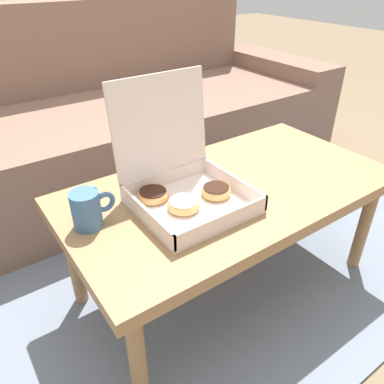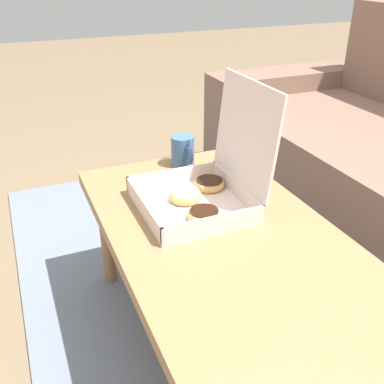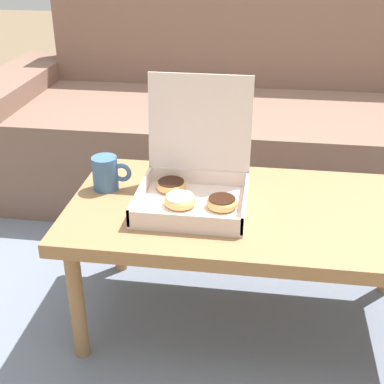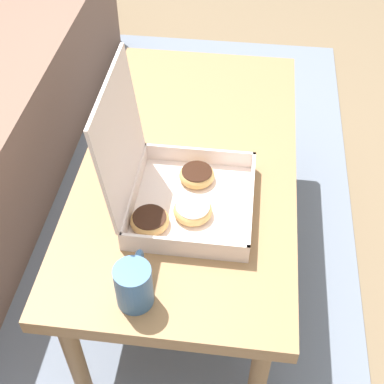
% 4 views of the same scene
% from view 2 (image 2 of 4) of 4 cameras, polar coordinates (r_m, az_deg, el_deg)
% --- Properties ---
extents(ground_plane, '(12.00, 12.00, 0.00)m').
position_cam_2_polar(ground_plane, '(1.48, 9.60, -18.07)').
color(ground_plane, '#756047').
extents(area_rug, '(2.66, 1.97, 0.01)m').
position_cam_2_polar(area_rug, '(1.62, 18.95, -14.27)').
color(area_rug, slate).
rests_on(area_rug, ground_plane).
extents(coffee_table, '(1.06, 0.56, 0.42)m').
position_cam_2_polar(coffee_table, '(1.17, 4.50, -7.39)').
color(coffee_table, '#997047').
rests_on(coffee_table, ground_plane).
extents(pastry_box, '(0.31, 0.32, 0.34)m').
position_cam_2_polar(pastry_box, '(1.25, 2.02, 1.05)').
color(pastry_box, silver).
rests_on(pastry_box, coffee_table).
extents(coffee_mug, '(0.12, 0.08, 0.10)m').
position_cam_2_polar(coffee_mug, '(1.50, -1.13, 5.16)').
color(coffee_mug, '#3D6693').
rests_on(coffee_mug, coffee_table).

